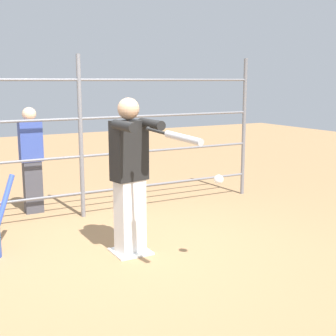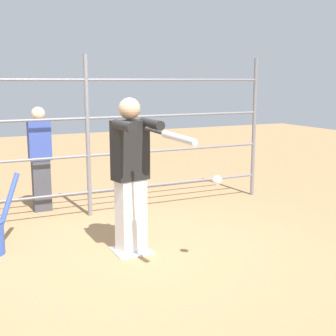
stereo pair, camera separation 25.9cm
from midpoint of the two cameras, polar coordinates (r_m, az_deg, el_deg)
ground_plane at (r=5.34m, az=-5.98°, el=-10.19°), size 24.00×24.00×0.00m
home_plate at (r=5.34m, az=-5.99°, el=-10.09°), size 0.40×0.40×0.02m
fence_backstop at (r=6.55m, az=-11.71°, el=3.63°), size 5.68×0.06×2.24m
batter at (r=5.07m, az=-6.11°, el=-0.41°), size 0.43×0.63×1.71m
baseball_bat_swinging at (r=4.19m, az=-0.48°, el=3.82°), size 0.15×0.84×0.10m
softball_in_flight at (r=4.62m, az=4.61°, el=-1.43°), size 0.10×0.10×0.10m
bystander_behind_fence at (r=6.98m, az=-17.33°, el=1.09°), size 0.32×0.20×1.53m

